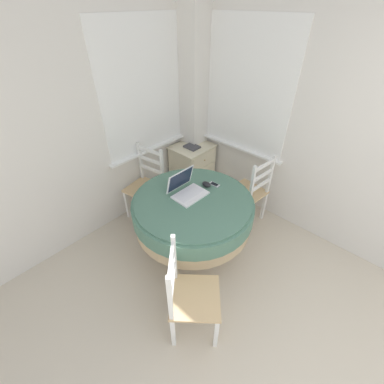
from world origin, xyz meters
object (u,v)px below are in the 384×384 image
at_px(book_on_cabinet, 192,147).
at_px(dining_chair_camera_near, 189,296).
at_px(cell_phone, 214,184).
at_px(dining_chair_near_right_window, 250,192).
at_px(laptop, 187,190).
at_px(corner_cabinet, 192,168).
at_px(dining_chair_near_back_window, 147,186).
at_px(computer_mouse, 206,184).
at_px(round_dining_table, 193,211).

bearing_deg(book_on_cabinet, dining_chair_camera_near, -137.68).
distance_m(cell_phone, dining_chair_camera_near, 1.16).
bearing_deg(dining_chair_near_right_window, cell_phone, 161.47).
distance_m(laptop, corner_cabinet, 1.20).
bearing_deg(book_on_cabinet, dining_chair_near_back_window, 176.16).
bearing_deg(dining_chair_near_right_window, dining_chair_camera_near, -165.20).
height_order(cell_phone, dining_chair_camera_near, dining_chair_camera_near).
relative_size(cell_phone, dining_chair_near_right_window, 0.13).
height_order(cell_phone, book_on_cabinet, cell_phone).
height_order(computer_mouse, cell_phone, computer_mouse).
relative_size(round_dining_table, book_on_cabinet, 6.26).
xyz_separation_m(cell_phone, dining_chair_camera_near, (-0.97, -0.55, -0.29)).
bearing_deg(dining_chair_camera_near, laptop, 44.86).
height_order(dining_chair_near_back_window, dining_chair_camera_near, same).
height_order(dining_chair_camera_near, corner_cabinet, dining_chair_camera_near).
bearing_deg(book_on_cabinet, computer_mouse, -128.04).
height_order(computer_mouse, corner_cabinet, computer_mouse).
xyz_separation_m(cell_phone, book_on_cabinet, (0.51, 0.80, -0.03)).
bearing_deg(computer_mouse, laptop, 164.52).
bearing_deg(corner_cabinet, book_on_cabinet, -145.63).
distance_m(computer_mouse, dining_chair_camera_near, 1.12).
xyz_separation_m(laptop, dining_chair_near_right_window, (0.80, -0.27, -0.34)).
height_order(round_dining_table, computer_mouse, computer_mouse).
xyz_separation_m(computer_mouse, book_on_cabinet, (0.59, 0.75, -0.05)).
distance_m(laptop, computer_mouse, 0.24).
bearing_deg(laptop, corner_cabinet, 39.88).
distance_m(round_dining_table, dining_chair_near_right_window, 0.86).
bearing_deg(dining_chair_camera_near, cell_phone, 29.63).
height_order(laptop, book_on_cabinet, laptop).
distance_m(dining_chair_near_right_window, book_on_cabinet, 1.00).
bearing_deg(round_dining_table, dining_chair_camera_near, -139.05).
relative_size(dining_chair_near_right_window, dining_chair_camera_near, 1.00).
bearing_deg(round_dining_table, dining_chair_near_back_window, 85.04).
bearing_deg(laptop, dining_chair_camera_near, -135.14).
relative_size(computer_mouse, corner_cabinet, 0.15).
height_order(round_dining_table, dining_chair_camera_near, dining_chair_camera_near).
bearing_deg(round_dining_table, corner_cabinet, 42.99).
bearing_deg(round_dining_table, computer_mouse, 10.03).
bearing_deg(corner_cabinet, dining_chair_near_right_window, -93.01).
relative_size(dining_chair_camera_near, corner_cabinet, 1.35).
bearing_deg(round_dining_table, cell_phone, 0.20).
distance_m(computer_mouse, book_on_cabinet, 0.96).
relative_size(computer_mouse, dining_chair_near_back_window, 0.11).
relative_size(round_dining_table, computer_mouse, 11.68).
distance_m(laptop, dining_chair_near_right_window, 0.91).
bearing_deg(dining_chair_near_back_window, laptop, -93.50).
xyz_separation_m(round_dining_table, corner_cabinet, (0.88, 0.82, -0.24)).
relative_size(computer_mouse, book_on_cabinet, 0.54).
xyz_separation_m(laptop, corner_cabinet, (0.86, 0.71, -0.43)).
distance_m(dining_chair_near_right_window, dining_chair_camera_near, 1.52).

